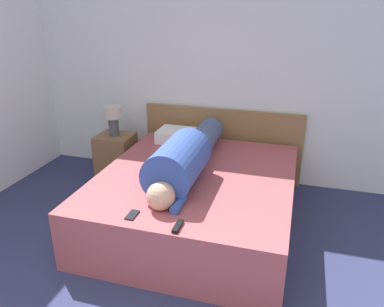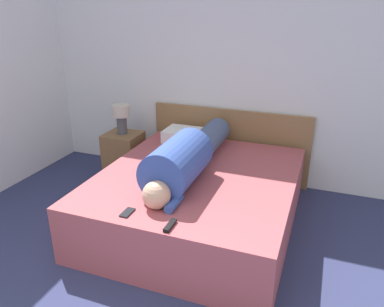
# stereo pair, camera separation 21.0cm
# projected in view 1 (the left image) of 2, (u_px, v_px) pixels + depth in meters

# --- Properties ---
(wall_back) EXTENTS (5.48, 0.06, 2.60)m
(wall_back) POSITION_uv_depth(u_px,v_px,m) (219.00, 64.00, 4.04)
(wall_back) COLOR white
(wall_back) RESTS_ON ground_plane
(bed) EXTENTS (1.68, 1.92, 0.50)m
(bed) POSITION_uv_depth(u_px,v_px,m) (196.00, 199.00, 3.41)
(bed) COLOR #A84C51
(bed) RESTS_ON ground_plane
(headboard) EXTENTS (1.80, 0.04, 0.82)m
(headboard) POSITION_uv_depth(u_px,v_px,m) (221.00, 144.00, 4.29)
(headboard) COLOR olive
(headboard) RESTS_ON ground_plane
(nightstand) EXTENTS (0.39, 0.36, 0.55)m
(nightstand) POSITION_uv_depth(u_px,v_px,m) (116.00, 158.00, 4.24)
(nightstand) COLOR brown
(nightstand) RESTS_ON ground_plane
(table_lamp) EXTENTS (0.19, 0.19, 0.33)m
(table_lamp) POSITION_uv_depth(u_px,v_px,m) (113.00, 117.00, 4.06)
(table_lamp) COLOR #4C4C51
(table_lamp) RESTS_ON nightstand
(person_lying) EXTENTS (0.39, 1.67, 0.39)m
(person_lying) POSITION_uv_depth(u_px,v_px,m) (186.00, 157.00, 3.24)
(person_lying) COLOR tan
(person_lying) RESTS_ON bed
(pillow_near_headboard) EXTENTS (0.61, 0.33, 0.13)m
(pillow_near_headboard) POSITION_uv_depth(u_px,v_px,m) (186.00, 136.00, 4.05)
(pillow_near_headboard) COLOR white
(pillow_near_headboard) RESTS_ON bed
(tv_remote) EXTENTS (0.04, 0.15, 0.02)m
(tv_remote) POSITION_uv_depth(u_px,v_px,m) (178.00, 226.00, 2.52)
(tv_remote) COLOR black
(tv_remote) RESTS_ON bed
(cell_phone) EXTENTS (0.06, 0.13, 0.01)m
(cell_phone) POSITION_uv_depth(u_px,v_px,m) (132.00, 215.00, 2.66)
(cell_phone) COLOR black
(cell_phone) RESTS_ON bed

